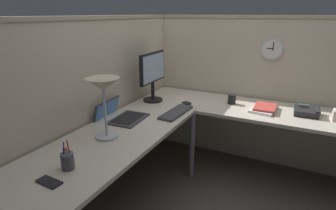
{
  "coord_description": "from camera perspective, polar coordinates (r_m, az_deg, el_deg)",
  "views": [
    {
      "loc": [
        -2.16,
        -0.73,
        1.6
      ],
      "look_at": [
        -0.06,
        0.32,
        0.82
      ],
      "focal_mm": 29.59,
      "sensor_mm": 36.0,
      "label": 1
    }
  ],
  "objects": [
    {
      "name": "cubicle_wall_back",
      "position": [
        2.53,
        -14.41,
        -0.73
      ],
      "size": [
        2.57,
        0.12,
        1.58
      ],
      "color": "beige",
      "rests_on": "ground"
    },
    {
      "name": "book_stack",
      "position": [
        2.74,
        19.23,
        -0.69
      ],
      "size": [
        0.31,
        0.25,
        0.04
      ],
      "color": "silver",
      "rests_on": "desk"
    },
    {
      "name": "monitor",
      "position": [
        2.82,
        -3.18,
        6.58
      ],
      "size": [
        0.46,
        0.2,
        0.5
      ],
      "color": "black",
      "rests_on": "desk"
    },
    {
      "name": "laptop",
      "position": [
        2.44,
        -10.09,
        -2.14
      ],
      "size": [
        0.36,
        0.4,
        0.22
      ],
      "color": "#38383D",
      "rests_on": "desk"
    },
    {
      "name": "desk_lamp_dome",
      "position": [
        1.98,
        -13.17,
        3.15
      ],
      "size": [
        0.24,
        0.24,
        0.44
      ],
      "color": "#B7BABF",
      "rests_on": "desk"
    },
    {
      "name": "coffee_mug",
      "position": [
        2.85,
        12.99,
        1.18
      ],
      "size": [
        0.08,
        0.08,
        0.1
      ],
      "primitive_type": "cylinder",
      "color": "black",
      "rests_on": "desk"
    },
    {
      "name": "desk",
      "position": [
        2.34,
        7.13,
        -6.23
      ],
      "size": [
        2.35,
        2.15,
        0.73
      ],
      "color": "beige",
      "rests_on": "ground"
    },
    {
      "name": "cell_phone",
      "position": [
        1.67,
        -23.28,
        -14.35
      ],
      "size": [
        0.08,
        0.15,
        0.01
      ],
      "primitive_type": "cube",
      "rotation": [
        0.0,
        0.0,
        -0.06
      ],
      "color": "black",
      "rests_on": "desk"
    },
    {
      "name": "cubicle_wall_right",
      "position": [
        3.17,
        17.21,
        2.84
      ],
      "size": [
        0.12,
        2.37,
        1.58
      ],
      "color": "beige",
      "rests_on": "ground"
    },
    {
      "name": "wall_clock",
      "position": [
        3.01,
        20.65,
        10.66
      ],
      "size": [
        0.04,
        0.22,
        0.22
      ],
      "color": "#B7BABF"
    },
    {
      "name": "office_phone",
      "position": [
        2.76,
        26.75,
        -1.14
      ],
      "size": [
        0.2,
        0.21,
        0.11
      ],
      "color": "#232326",
      "rests_on": "desk"
    },
    {
      "name": "pen_cup",
      "position": [
        1.74,
        -19.98,
        -10.73
      ],
      "size": [
        0.08,
        0.08,
        0.18
      ],
      "color": "#4C4C51",
      "rests_on": "desk"
    },
    {
      "name": "computer_mouse",
      "position": [
        2.76,
        3.85,
        0.42
      ],
      "size": [
        0.06,
        0.1,
        0.03
      ],
      "primitive_type": "ellipsoid",
      "color": "#232326",
      "rests_on": "desk"
    },
    {
      "name": "keyboard",
      "position": [
        2.52,
        1.69,
        -1.53
      ],
      "size": [
        0.44,
        0.16,
        0.02
      ],
      "primitive_type": "cube",
      "rotation": [
        0.0,
        0.0,
        -0.05
      ],
      "color": "#38383D",
      "rests_on": "desk"
    },
    {
      "name": "ground_plane",
      "position": [
        2.78,
        6.7,
        -16.79
      ],
      "size": [
        6.8,
        6.8,
        0.0
      ],
      "primitive_type": "plane",
      "color": "#4C443D"
    }
  ]
}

